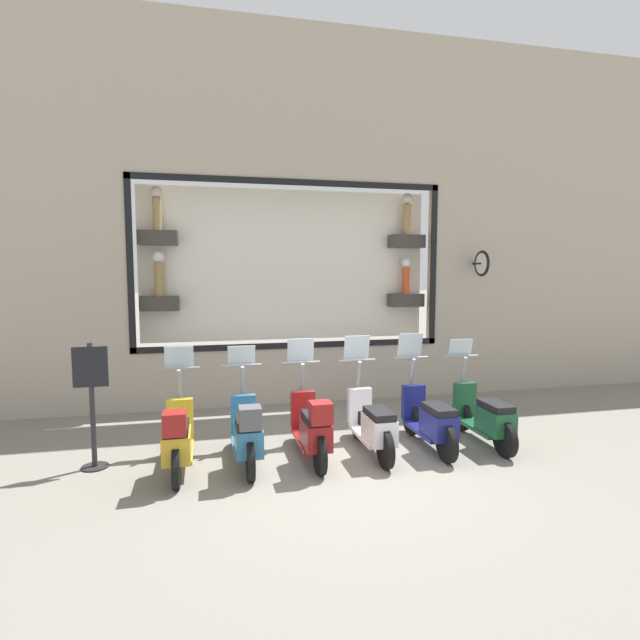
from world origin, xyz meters
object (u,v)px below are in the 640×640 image
at_px(scooter_teal_4, 247,433).
at_px(scooter_green_0, 485,417).
at_px(scooter_yellow_5, 178,438).
at_px(scooter_white_2, 372,425).
at_px(scooter_red_3, 312,428).
at_px(shop_sign_post, 92,401).
at_px(scooter_navy_1, 430,420).

bearing_deg(scooter_teal_4, scooter_green_0, -89.09).
distance_m(scooter_green_0, scooter_yellow_5, 4.60).
xyz_separation_m(scooter_green_0, scooter_white_2, (0.00, 1.84, 0.01)).
height_order(scooter_red_3, scooter_yellow_5, scooter_red_3).
relative_size(scooter_green_0, scooter_red_3, 1.00).
xyz_separation_m(scooter_green_0, scooter_red_3, (-0.05, 2.76, 0.05)).
bearing_deg(shop_sign_post, scooter_teal_4, -101.77).
xyz_separation_m(scooter_red_3, scooter_teal_4, (-0.00, 0.92, -0.01)).
relative_size(scooter_teal_4, scooter_yellow_5, 1.00).
xyz_separation_m(scooter_navy_1, shop_sign_post, (0.36, 4.82, 0.49)).
distance_m(scooter_navy_1, scooter_red_3, 1.84).
bearing_deg(scooter_green_0, scooter_red_3, 91.13).
relative_size(scooter_yellow_5, shop_sign_post, 1.04).
relative_size(scooter_white_2, scooter_red_3, 1.00).
bearing_deg(scooter_teal_4, scooter_red_3, -89.76).
height_order(scooter_white_2, shop_sign_post, shop_sign_post).
distance_m(scooter_red_3, scooter_teal_4, 0.92).
xyz_separation_m(scooter_white_2, scooter_teal_4, (-0.06, 1.84, 0.03)).
bearing_deg(scooter_white_2, scooter_red_3, 93.64).
relative_size(scooter_navy_1, scooter_yellow_5, 1.00).
distance_m(scooter_green_0, scooter_red_3, 2.76).
xyz_separation_m(scooter_navy_1, scooter_white_2, (-0.00, 0.92, -0.00)).
distance_m(scooter_navy_1, scooter_yellow_5, 3.68).
bearing_deg(shop_sign_post, scooter_navy_1, -94.33).
height_order(scooter_navy_1, scooter_white_2, scooter_navy_1).
distance_m(scooter_navy_1, scooter_white_2, 0.92).
relative_size(scooter_red_3, scooter_yellow_5, 1.00).
height_order(scooter_white_2, scooter_red_3, scooter_white_2).
relative_size(scooter_white_2, scooter_yellow_5, 1.00).
xyz_separation_m(scooter_green_0, scooter_teal_4, (-0.06, 3.68, 0.04)).
bearing_deg(scooter_teal_4, scooter_white_2, -88.06).
relative_size(scooter_green_0, scooter_yellow_5, 1.00).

